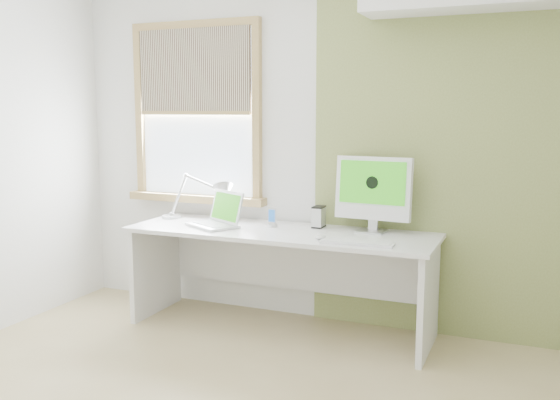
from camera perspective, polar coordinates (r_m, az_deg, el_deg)
The scene contains 11 objects.
room at distance 2.97m, azimuth -7.86°, elevation 3.01°, with size 4.04×3.54×2.64m.
accent_wall at distance 4.32m, azimuth 16.02°, elevation 4.43°, with size 2.00×0.02×2.60m, color olive.
window at distance 4.94m, azimuth -7.84°, elevation 7.97°, with size 1.20×0.14×1.42m.
desk at distance 4.43m, azimuth 0.30°, elevation -5.17°, with size 2.20×0.70×0.73m.
desk_lamp at distance 4.75m, azimuth -6.19°, elevation 0.38°, with size 0.65×0.29×0.36m.
laptop at distance 4.51m, azimuth -5.77°, elevation -1.63°, with size 0.46×0.43×0.25m.
phone_dock at distance 4.46m, azimuth -0.74°, elevation -2.01°, with size 0.08×0.08×0.14m.
external_drive at distance 4.44m, azimuth 3.62°, elevation -1.57°, with size 0.08×0.12×0.16m.
imac at distance 4.29m, azimuth 8.67°, elevation 0.93°, with size 0.54×0.19×0.53m.
keyboard at distance 3.93m, azimuth 7.18°, elevation -3.95°, with size 0.47×0.15×0.02m.
mouse at distance 4.04m, azimuth 3.78°, elevation -3.47°, with size 0.06×0.10×0.03m, color white.
Camera 1 is at (1.50, -2.54, 1.57)m, focal length 39.33 mm.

